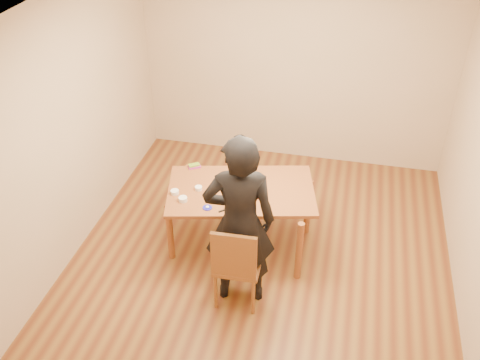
% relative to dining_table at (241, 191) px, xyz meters
% --- Properties ---
extents(room_shell, '(4.00, 4.50, 2.70)m').
position_rel_dining_table_xyz_m(room_shell, '(0.26, 0.10, 0.62)').
color(room_shell, brown).
rests_on(room_shell, ground).
extents(dining_table, '(1.68, 1.22, 0.04)m').
position_rel_dining_table_xyz_m(dining_table, '(0.00, 0.00, 0.00)').
color(dining_table, brown).
rests_on(dining_table, floor).
extents(dining_chair, '(0.44, 0.44, 0.04)m').
position_rel_dining_table_xyz_m(dining_chair, '(0.15, -0.78, -0.28)').
color(dining_chair, brown).
rests_on(dining_chair, floor).
extents(cake_plate, '(0.28, 0.28, 0.02)m').
position_rel_dining_table_xyz_m(cake_plate, '(0.14, -0.01, 0.03)').
color(cake_plate, '#BA0C36').
rests_on(cake_plate, dining_table).
extents(cake, '(0.20, 0.20, 0.06)m').
position_rel_dining_table_xyz_m(cake, '(0.14, -0.01, 0.07)').
color(cake, white).
rests_on(cake, cake_plate).
extents(frosting_dome, '(0.20, 0.20, 0.03)m').
position_rel_dining_table_xyz_m(frosting_dome, '(0.14, -0.01, 0.12)').
color(frosting_dome, white).
rests_on(frosting_dome, cake).
extents(frosting_tub, '(0.08, 0.08, 0.07)m').
position_rel_dining_table_xyz_m(frosting_tub, '(-0.04, -0.34, 0.05)').
color(frosting_tub, white).
rests_on(frosting_tub, dining_table).
extents(frosting_lid, '(0.09, 0.09, 0.01)m').
position_rel_dining_table_xyz_m(frosting_lid, '(-0.26, -0.39, 0.02)').
color(frosting_lid, '#1D1CB6').
rests_on(frosting_lid, dining_table).
extents(frosting_dollop, '(0.04, 0.04, 0.02)m').
position_rel_dining_table_xyz_m(frosting_dollop, '(-0.26, -0.39, 0.04)').
color(frosting_dollop, white).
rests_on(frosting_dollop, frosting_lid).
extents(ramekin_green, '(0.09, 0.09, 0.04)m').
position_rel_dining_table_xyz_m(ramekin_green, '(-0.53, -0.33, 0.04)').
color(ramekin_green, white).
rests_on(ramekin_green, dining_table).
extents(ramekin_yellow, '(0.08, 0.08, 0.04)m').
position_rel_dining_table_xyz_m(ramekin_yellow, '(-0.43, -0.10, 0.04)').
color(ramekin_yellow, white).
rests_on(ramekin_yellow, dining_table).
extents(ramekin_multi, '(0.08, 0.08, 0.04)m').
position_rel_dining_table_xyz_m(ramekin_multi, '(-0.65, -0.23, 0.04)').
color(ramekin_multi, white).
rests_on(ramekin_multi, dining_table).
extents(candy_box_pink, '(0.15, 0.13, 0.02)m').
position_rel_dining_table_xyz_m(candy_box_pink, '(-0.59, 0.29, 0.03)').
color(candy_box_pink, '#C72E95').
rests_on(candy_box_pink, dining_table).
extents(candy_box_green, '(0.13, 0.12, 0.02)m').
position_rel_dining_table_xyz_m(candy_box_green, '(-0.60, 0.30, 0.05)').
color(candy_box_green, green).
rests_on(candy_box_green, candy_box_pink).
extents(spatula, '(0.14, 0.13, 0.01)m').
position_rel_dining_table_xyz_m(spatula, '(-0.06, -0.37, 0.02)').
color(spatula, black).
rests_on(spatula, dining_table).
extents(person, '(0.74, 0.56, 1.82)m').
position_rel_dining_table_xyz_m(person, '(0.15, -0.73, 0.18)').
color(person, black).
rests_on(person, floor).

